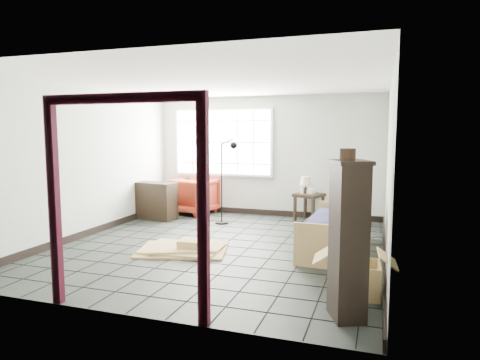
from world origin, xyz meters
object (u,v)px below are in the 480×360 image
(armchair, at_px, (194,194))
(tall_shelf, at_px, (348,239))
(side_table, at_px, (309,198))
(futon_sofa, at_px, (336,230))

(armchair, bearing_deg, tall_shelf, 144.51)
(armchair, xyz_separation_m, tall_shelf, (3.70, -4.52, 0.36))
(side_table, relative_size, tall_shelf, 0.43)
(futon_sofa, relative_size, armchair, 2.31)
(armchair, relative_size, side_table, 1.32)
(futon_sofa, relative_size, tall_shelf, 1.30)
(futon_sofa, height_order, tall_shelf, tall_shelf)
(side_table, bearing_deg, tall_shelf, -76.15)
(armchair, xyz_separation_m, side_table, (2.58, 0.00, 0.03))
(tall_shelf, bearing_deg, side_table, 81.18)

